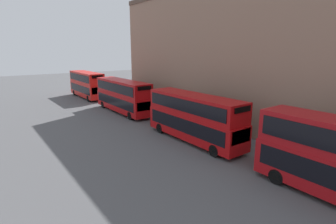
% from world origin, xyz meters
% --- Properties ---
extents(bus_second_in_queue, '(2.59, 10.73, 4.33)m').
position_xyz_m(bus_second_in_queue, '(1.60, 19.48, 2.39)').
color(bus_second_in_queue, '#B20C0F').
rests_on(bus_second_in_queue, ground).
extents(bus_third_in_queue, '(2.59, 11.38, 4.31)m').
position_xyz_m(bus_third_in_queue, '(1.60, 33.64, 2.38)').
color(bus_third_in_queue, '#B20C0F').
rests_on(bus_third_in_queue, ground).
extents(bus_trailing, '(2.59, 10.51, 4.46)m').
position_xyz_m(bus_trailing, '(1.60, 47.44, 2.45)').
color(bus_trailing, red).
rests_on(bus_trailing, ground).
extents(pedestrian, '(0.36, 0.36, 1.71)m').
position_xyz_m(pedestrian, '(4.50, 27.21, 0.79)').
color(pedestrian, '#334C6B').
rests_on(pedestrian, ground).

